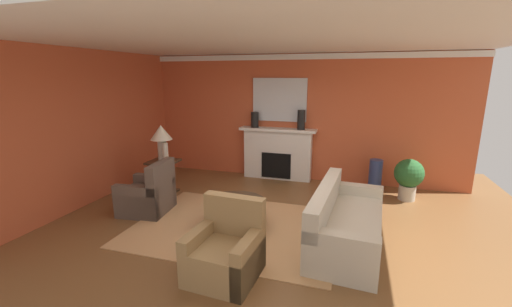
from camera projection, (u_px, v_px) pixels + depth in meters
name	position (u px, v px, depth m)	size (l,w,h in m)	color
ground_plane	(261.00, 228.00, 5.29)	(9.06, 9.06, 0.00)	brown
wall_fireplace	(296.00, 118.00, 7.63)	(7.57, 0.12, 2.91)	#C65633
wall_window	(89.00, 127.00, 6.24)	(0.12, 6.25, 2.91)	#C65633
ceiling_panel	(268.00, 40.00, 4.89)	(7.57, 6.25, 0.06)	white
crown_moulding	(297.00, 57.00, 7.24)	(7.57, 0.08, 0.12)	white
area_rug	(235.00, 227.00, 5.34)	(3.26, 2.41, 0.01)	tan
fireplace	(277.00, 155.00, 7.75)	(1.80, 0.35, 1.23)	white
mantel_mirror	(279.00, 100.00, 7.56)	(1.28, 0.04, 0.99)	silver
sofa	(345.00, 225.00, 4.75)	(1.05, 2.16, 0.85)	beige
armchair_near_window	(148.00, 196.00, 5.87)	(0.88, 0.88, 0.95)	brown
armchair_facing_fireplace	(226.00, 253.00, 3.98)	(0.85, 0.85, 0.95)	#9E7A4C
coffee_table	(235.00, 208.00, 5.26)	(1.00, 1.00, 0.45)	#3D2D1E
side_table	(164.00, 175.00, 6.81)	(0.56, 0.56, 0.70)	#3D2D1E
table_lamp	(161.00, 136.00, 6.62)	(0.44, 0.44, 0.75)	beige
vase_mantel_right	(301.00, 120.00, 7.35)	(0.17, 0.17, 0.45)	black
vase_mantel_left	(255.00, 120.00, 7.67)	(0.18, 0.18, 0.36)	black
vase_on_side_table	(165.00, 153.00, 6.54)	(0.11, 0.11, 0.41)	beige
vase_tall_corner	(375.00, 176.00, 6.90)	(0.27, 0.27, 0.70)	navy
book_red_cover	(240.00, 199.00, 5.26)	(0.24, 0.19, 0.04)	tan
potted_plant	(409.00, 176.00, 6.41)	(0.56, 0.56, 0.83)	#BCB29E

